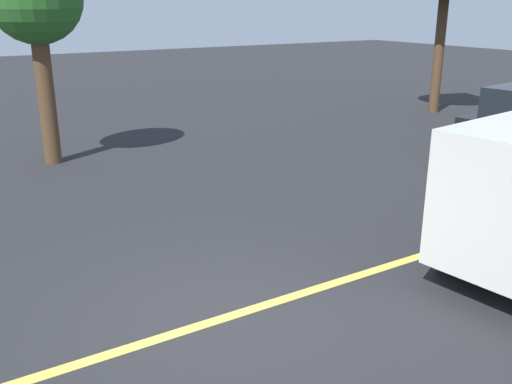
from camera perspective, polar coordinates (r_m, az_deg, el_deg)
ground_plane at (r=7.15m, az=-3.66°, el=-12.68°), size 80.00×80.00×0.00m
lane_marking_centre at (r=8.78m, az=13.97°, el=-6.95°), size 28.00×0.16×0.01m
tree_centre_verge at (r=14.21m, az=-21.27°, el=17.38°), size 2.11×2.11×4.89m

